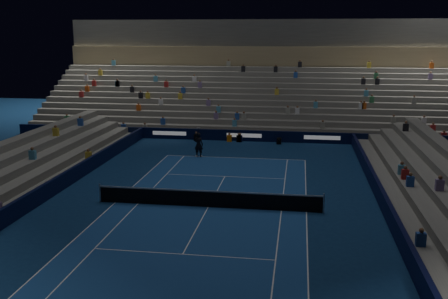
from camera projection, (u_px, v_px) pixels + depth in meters
name	position (u px, v px, depth m)	size (l,w,h in m)	color
ground	(208.00, 207.00, 28.74)	(90.00, 90.00, 0.00)	#0D2750
court_surface	(208.00, 207.00, 28.74)	(10.97, 23.77, 0.01)	navy
sponsor_barrier_far	(244.00, 136.00, 46.48)	(44.00, 0.25, 1.00)	black
sponsor_barrier_east	(386.00, 207.00, 27.23)	(0.25, 37.00, 1.00)	black
sponsor_barrier_west	(47.00, 191.00, 30.04)	(0.25, 37.00, 1.00)	black
grandstand_main	(254.00, 93.00, 54.91)	(44.00, 15.20, 11.20)	slate
tennis_net	(208.00, 199.00, 28.63)	(12.90, 0.10, 1.10)	#B2B2B7
tennis_player	(199.00, 145.00, 40.37)	(0.72, 0.47, 1.97)	black
broadcast_camera	(279.00, 141.00, 45.26)	(0.42, 0.85, 0.53)	black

